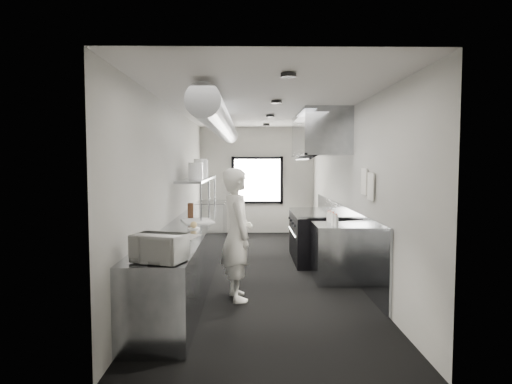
{
  "coord_description": "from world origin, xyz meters",
  "views": [
    {
      "loc": [
        -0.2,
        -7.52,
        1.89
      ],
      "look_at": [
        -0.09,
        -0.2,
        1.38
      ],
      "focal_mm": 30.63,
      "sensor_mm": 36.0,
      "label": 1
    }
  ],
  "objects_px": {
    "microwave": "(159,248)",
    "deli_tub_a": "(153,246)",
    "range": "(315,236)",
    "cutting_board": "(197,221)",
    "exhaust_hood": "(319,135)",
    "plate_stack_d": "(203,169)",
    "pass_shelf": "(199,180)",
    "squeeze_bottle_e": "(328,217)",
    "squeeze_bottle_a": "(336,221)",
    "prep_counter": "(191,250)",
    "knife_block": "(191,210)",
    "plate_stack_b": "(195,171)",
    "deli_tub_b": "(148,246)",
    "squeeze_bottle_c": "(333,219)",
    "squeeze_bottle_d": "(331,217)",
    "squeeze_bottle_b": "(334,219)",
    "far_work_table": "(211,220)",
    "small_plate": "(194,229)",
    "bottle_station": "(335,252)",
    "plate_stack_c": "(201,168)",
    "line_cook": "(237,234)",
    "plate_stack_a": "(196,171)"
  },
  "relations": [
    {
      "from": "plate_stack_a",
      "to": "line_cook",
      "type": "bearing_deg",
      "value": -67.57
    },
    {
      "from": "bottle_station",
      "to": "prep_counter",
      "type": "bearing_deg",
      "value": 175.03
    },
    {
      "from": "deli_tub_b",
      "to": "cutting_board",
      "type": "distance_m",
      "value": 2.33
    },
    {
      "from": "line_cook",
      "to": "squeeze_bottle_c",
      "type": "relative_size",
      "value": 11.04
    },
    {
      "from": "prep_counter",
      "to": "plate_stack_d",
      "type": "relative_size",
      "value": 17.08
    },
    {
      "from": "squeeze_bottle_a",
      "to": "squeeze_bottle_c",
      "type": "distance_m",
      "value": 0.29
    },
    {
      "from": "far_work_table",
      "to": "squeeze_bottle_a",
      "type": "relative_size",
      "value": 6.62
    },
    {
      "from": "range",
      "to": "plate_stack_a",
      "type": "distance_m",
      "value": 2.56
    },
    {
      "from": "plate_stack_b",
      "to": "cutting_board",
      "type": "bearing_deg",
      "value": -81.36
    },
    {
      "from": "microwave",
      "to": "deli_tub_b",
      "type": "relative_size",
      "value": 3.52
    },
    {
      "from": "deli_tub_a",
      "to": "squeeze_bottle_a",
      "type": "xyz_separation_m",
      "value": [
        2.4,
        1.73,
        0.04
      ]
    },
    {
      "from": "small_plate",
      "to": "squeeze_bottle_a",
      "type": "bearing_deg",
      "value": 5.32
    },
    {
      "from": "plate_stack_c",
      "to": "plate_stack_d",
      "type": "height_order",
      "value": "plate_stack_c"
    },
    {
      "from": "far_work_table",
      "to": "squeeze_bottle_e",
      "type": "height_order",
      "value": "squeeze_bottle_e"
    },
    {
      "from": "squeeze_bottle_b",
      "to": "squeeze_bottle_e",
      "type": "relative_size",
      "value": 1.21
    },
    {
      "from": "small_plate",
      "to": "squeeze_bottle_e",
      "type": "bearing_deg",
      "value": 20.12
    },
    {
      "from": "line_cook",
      "to": "plate_stack_b",
      "type": "height_order",
      "value": "plate_stack_b"
    },
    {
      "from": "squeeze_bottle_c",
      "to": "squeeze_bottle_b",
      "type": "bearing_deg",
      "value": -96.3
    },
    {
      "from": "microwave",
      "to": "knife_block",
      "type": "height_order",
      "value": "microwave"
    },
    {
      "from": "cutting_board",
      "to": "pass_shelf",
      "type": "bearing_deg",
      "value": 95.37
    },
    {
      "from": "squeeze_bottle_c",
      "to": "squeeze_bottle_d",
      "type": "relative_size",
      "value": 0.92
    },
    {
      "from": "range",
      "to": "bottle_station",
      "type": "distance_m",
      "value": 1.4
    },
    {
      "from": "range",
      "to": "cutting_board",
      "type": "bearing_deg",
      "value": -153.32
    },
    {
      "from": "deli_tub_a",
      "to": "plate_stack_d",
      "type": "relative_size",
      "value": 0.39
    },
    {
      "from": "exhaust_hood",
      "to": "plate_stack_d",
      "type": "distance_m",
      "value": 2.52
    },
    {
      "from": "knife_block",
      "to": "squeeze_bottle_a",
      "type": "relative_size",
      "value": 1.32
    },
    {
      "from": "plate_stack_d",
      "to": "plate_stack_c",
      "type": "bearing_deg",
      "value": -89.19
    },
    {
      "from": "squeeze_bottle_e",
      "to": "far_work_table",
      "type": "bearing_deg",
      "value": 122.19
    },
    {
      "from": "plate_stack_b",
      "to": "squeeze_bottle_d",
      "type": "height_order",
      "value": "plate_stack_b"
    },
    {
      "from": "deli_tub_b",
      "to": "plate_stack_b",
      "type": "height_order",
      "value": "plate_stack_b"
    },
    {
      "from": "microwave",
      "to": "deli_tub_a",
      "type": "distance_m",
      "value": 0.6
    },
    {
      "from": "deli_tub_a",
      "to": "small_plate",
      "type": "relative_size",
      "value": 0.75
    },
    {
      "from": "range",
      "to": "deli_tub_b",
      "type": "bearing_deg",
      "value": -125.2
    },
    {
      "from": "small_plate",
      "to": "plate_stack_a",
      "type": "height_order",
      "value": "plate_stack_a"
    },
    {
      "from": "squeeze_bottle_c",
      "to": "small_plate",
      "type": "bearing_deg",
      "value": -167.07
    },
    {
      "from": "plate_stack_c",
      "to": "deli_tub_a",
      "type": "bearing_deg",
      "value": -91.62
    },
    {
      "from": "range",
      "to": "squeeze_bottle_a",
      "type": "relative_size",
      "value": 8.82
    },
    {
      "from": "far_work_table",
      "to": "plate_stack_d",
      "type": "relative_size",
      "value": 3.42
    },
    {
      "from": "deli_tub_a",
      "to": "plate_stack_b",
      "type": "bearing_deg",
      "value": 89.05
    },
    {
      "from": "cutting_board",
      "to": "squeeze_bottle_c",
      "type": "height_order",
      "value": "squeeze_bottle_c"
    },
    {
      "from": "bottle_station",
      "to": "cutting_board",
      "type": "height_order",
      "value": "cutting_board"
    },
    {
      "from": "far_work_table",
      "to": "microwave",
      "type": "distance_m",
      "value": 6.48
    },
    {
      "from": "plate_stack_d",
      "to": "line_cook",
      "type": "bearing_deg",
      "value": -75.75
    },
    {
      "from": "squeeze_bottle_c",
      "to": "squeeze_bottle_e",
      "type": "height_order",
      "value": "squeeze_bottle_c"
    },
    {
      "from": "exhaust_hood",
      "to": "squeeze_bottle_c",
      "type": "bearing_deg",
      "value": -89.06
    },
    {
      "from": "pass_shelf",
      "to": "squeeze_bottle_e",
      "type": "height_order",
      "value": "pass_shelf"
    },
    {
      "from": "plate_stack_b",
      "to": "deli_tub_b",
      "type": "bearing_deg",
      "value": -91.9
    },
    {
      "from": "squeeze_bottle_c",
      "to": "plate_stack_d",
      "type": "bearing_deg",
      "value": 135.67
    },
    {
      "from": "deli_tub_a",
      "to": "exhaust_hood",
      "type": "bearing_deg",
      "value": 54.92
    },
    {
      "from": "bottle_station",
      "to": "small_plate",
      "type": "distance_m",
      "value": 2.26
    }
  ]
}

